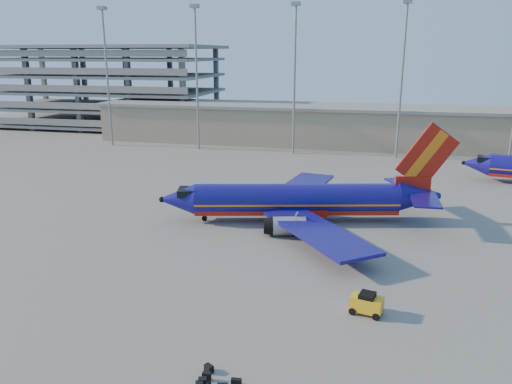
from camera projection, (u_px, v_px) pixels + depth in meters
The scene contains 7 objects.
ground at pixel (272, 232), 56.18m from camera, with size 220.00×220.00×0.00m, color slate.
terminal_building at pixel (371, 126), 107.17m from camera, with size 122.00×16.00×8.50m.
parking_garage at pixel (104, 82), 136.15m from camera, with size 62.00×32.00×21.40m.
light_mast_row at pixel (348, 64), 93.46m from camera, with size 101.60×1.60×28.65m.
aircraft_main at pixel (303, 200), 59.37m from camera, with size 34.46×32.74×11.87m.
baggage_tug at pixel (367, 303), 38.35m from camera, with size 2.69×1.98×1.74m.
luggage_pile at pixel (207, 382), 30.27m from camera, with size 3.53×3.15×0.55m.
Camera 1 is at (10.44, -51.87, 19.48)m, focal length 35.00 mm.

